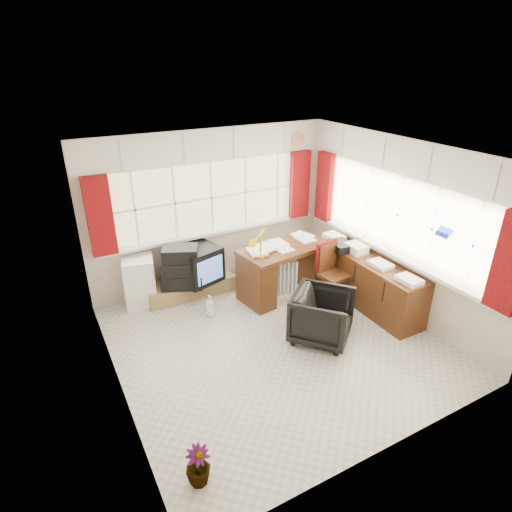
{
  "coord_description": "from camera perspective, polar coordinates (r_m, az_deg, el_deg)",
  "views": [
    {
      "loc": [
        -2.45,
        -4.0,
        3.5
      ],
      "look_at": [
        0.02,
        0.55,
        1.03
      ],
      "focal_mm": 30.0,
      "sensor_mm": 36.0,
      "label": 1
    }
  ],
  "objects": [
    {
      "name": "hifi_stack",
      "position": [
        6.56,
        -9.91,
        -1.61
      ],
      "size": [
        0.72,
        0.61,
        0.65
      ],
      "color": "black",
      "rests_on": "tv_bench"
    },
    {
      "name": "curtains",
      "position": [
        6.31,
        5.67,
        6.47
      ],
      "size": [
        3.83,
        3.83,
        1.15
      ],
      "color": "maroon",
      "rests_on": "room_walls"
    },
    {
      "name": "crt_tv",
      "position": [
        6.69,
        -7.65,
        -1.11
      ],
      "size": [
        0.75,
        0.71,
        0.56
      ],
      "color": "black",
      "rests_on": "tv_bench"
    },
    {
      "name": "desk_lamp",
      "position": [
        6.08,
        0.63,
        2.5
      ],
      "size": [
        0.18,
        0.16,
        0.45
      ],
      "color": "yellow",
      "rests_on": "desk"
    },
    {
      "name": "task_chair",
      "position": [
        6.58,
        9.78,
        -1.93
      ],
      "size": [
        0.45,
        0.47,
        0.96
      ],
      "color": "black",
      "rests_on": "ground"
    },
    {
      "name": "office_chair",
      "position": [
        5.77,
        8.81,
        -7.93
      ],
      "size": [
        1.06,
        1.06,
        0.69
      ],
      "primitive_type": "imported",
      "rotation": [
        0.0,
        0.0,
        0.71
      ],
      "color": "black",
      "rests_on": "ground"
    },
    {
      "name": "mini_fridge",
      "position": [
        6.68,
        -15.25,
        -3.3
      ],
      "size": [
        0.53,
        0.54,
        0.76
      ],
      "color": "white",
      "rests_on": "ground"
    },
    {
      "name": "room_walls",
      "position": [
        5.1,
        2.78,
        2.38
      ],
      "size": [
        4.0,
        4.0,
        4.0
      ],
      "color": "beige",
      "rests_on": "ground"
    },
    {
      "name": "ground",
      "position": [
        5.85,
        2.47,
        -11.26
      ],
      "size": [
        4.0,
        4.0,
        0.0
      ],
      "primitive_type": "plane",
      "color": "beige",
      "rests_on": "ground"
    },
    {
      "name": "flower_vase",
      "position": [
        4.23,
        -7.76,
        -25.99
      ],
      "size": [
        0.23,
        0.23,
        0.4
      ],
      "primitive_type": "imported",
      "rotation": [
        0.0,
        0.0,
        0.04
      ],
      "color": "black",
      "rests_on": "ground"
    },
    {
      "name": "overhead_cabinets",
      "position": [
        6.17,
        6.14,
        13.69
      ],
      "size": [
        3.98,
        3.98,
        0.48
      ],
      "color": "silver",
      "rests_on": "room_walls"
    },
    {
      "name": "file_tray",
      "position": [
        6.7,
        11.23,
        1.32
      ],
      "size": [
        0.32,
        0.39,
        0.12
      ],
      "primitive_type": "cube",
      "rotation": [
        0.0,
        0.0,
        -0.08
      ],
      "color": "black",
      "rests_on": "credenza"
    },
    {
      "name": "spray_bottle_b",
      "position": [
        6.96,
        -3.87,
        -3.78
      ],
      "size": [
        0.09,
        0.09,
        0.2
      ],
      "primitive_type": "imported",
      "rotation": [
        0.0,
        0.0,
        0.02
      ],
      "color": "#8CD2CD",
      "rests_on": "ground"
    },
    {
      "name": "window_right",
      "position": [
        6.47,
        17.61,
        0.97
      ],
      "size": [
        0.12,
        3.7,
        3.6
      ],
      "color": "#F4E6C1",
      "rests_on": "room_walls"
    },
    {
      "name": "window_back",
      "position": [
        6.92,
        -5.65,
        3.7
      ],
      "size": [
        3.7,
        0.12,
        3.6
      ],
      "color": "#F4E6C1",
      "rests_on": "room_walls"
    },
    {
      "name": "tv_bench",
      "position": [
        6.91,
        -8.82,
        -4.08
      ],
      "size": [
        1.4,
        0.5,
        0.25
      ],
      "primitive_type": "cube",
      "color": "#9D844E",
      "rests_on": "ground"
    },
    {
      "name": "spray_bottle_a",
      "position": [
        6.3,
        -6.16,
        -6.61
      ],
      "size": [
        0.14,
        0.14,
        0.33
      ],
      "primitive_type": "imported",
      "rotation": [
        0.0,
        0.0,
        0.1
      ],
      "color": "silver",
      "rests_on": "ground"
    },
    {
      "name": "radiator",
      "position": [
        6.65,
        3.65,
        -3.7
      ],
      "size": [
        0.46,
        0.27,
        0.64
      ],
      "color": "white",
      "rests_on": "ground"
    },
    {
      "name": "credenza",
      "position": [
        6.69,
        14.49,
        -3.07
      ],
      "size": [
        0.5,
        2.0,
        0.85
      ],
      "color": "#502A13",
      "rests_on": "ground"
    },
    {
      "name": "desk",
      "position": [
        6.71,
        3.74,
        -1.59
      ],
      "size": [
        1.49,
        0.88,
        0.85
      ],
      "color": "#502A13",
      "rests_on": "ground"
    }
  ]
}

